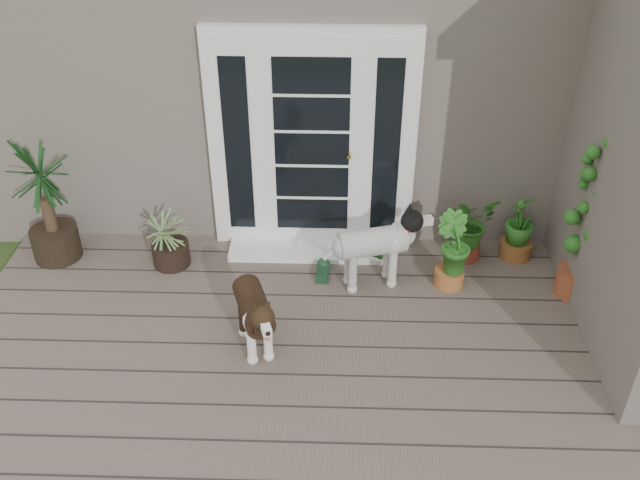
{
  "coord_description": "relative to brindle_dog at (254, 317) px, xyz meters",
  "views": [
    {
      "loc": [
        0.06,
        -3.18,
        4.04
      ],
      "look_at": [
        -0.1,
        1.75,
        0.7
      ],
      "focal_mm": 39.25,
      "sensor_mm": 36.0,
      "label": 1
    }
  ],
  "objects": [
    {
      "name": "spider_plant",
      "position": [
        -0.92,
        1.13,
        -0.0
      ],
      "size": [
        0.76,
        0.76,
        0.62
      ],
      "primitive_type": null,
      "rotation": [
        0.0,
        0.0,
        -0.39
      ],
      "color": "#8FAA69",
      "rests_on": "deck"
    },
    {
      "name": "herb_c",
      "position": [
        2.36,
        1.36,
        -0.05
      ],
      "size": [
        0.47,
        0.47,
        0.51
      ],
      "primitive_type": "imported",
      "rotation": [
        0.0,
        0.0,
        4.02
      ],
      "color": "#1D5919",
      "rests_on": "deck"
    },
    {
      "name": "door_step",
      "position": [
        0.4,
        1.36,
        -0.29
      ],
      "size": [
        1.6,
        0.4,
        0.05
      ],
      "primitive_type": "cube",
      "color": "white",
      "rests_on": "deck"
    },
    {
      "name": "clog_right",
      "position": [
        1.1,
        1.33,
        -0.26
      ],
      "size": [
        0.32,
        0.37,
        0.1
      ],
      "primitive_type": null,
      "rotation": [
        0.0,
        0.0,
        -0.59
      ],
      "color": "black",
      "rests_on": "deck"
    },
    {
      "name": "sapling",
      "position": [
        2.77,
        0.79,
        0.6
      ],
      "size": [
        0.65,
        0.65,
        1.82
      ],
      "primitive_type": null,
      "rotation": [
        0.0,
        0.0,
        -0.25
      ],
      "color": "#22651D",
      "rests_on": "deck"
    },
    {
      "name": "deck",
      "position": [
        0.6,
        -0.64,
        -0.37
      ],
      "size": [
        6.2,
        4.6,
        0.12
      ],
      "primitive_type": "cube",
      "color": "#6B5B4C",
      "rests_on": "ground"
    },
    {
      "name": "door_unit",
      "position": [
        0.4,
        1.56,
        0.76
      ],
      "size": [
        1.9,
        0.14,
        2.15
      ],
      "primitive_type": "cube",
      "color": "white",
      "rests_on": "deck"
    },
    {
      "name": "herb_a",
      "position": [
        1.89,
        1.31,
        -0.02
      ],
      "size": [
        0.63,
        0.63,
        0.57
      ],
      "primitive_type": "imported",
      "rotation": [
        0.0,
        0.0,
        0.64
      ],
      "color": "#185117",
      "rests_on": "deck"
    },
    {
      "name": "house_main",
      "position": [
        0.6,
        3.61,
        1.12
      ],
      "size": [
        7.4,
        4.0,
        3.1
      ],
      "primitive_type": "cube",
      "color": "#665E54",
      "rests_on": "ground"
    },
    {
      "name": "clog_left",
      "position": [
        0.52,
        0.99,
        -0.26
      ],
      "size": [
        0.16,
        0.33,
        0.1
      ],
      "primitive_type": null,
      "rotation": [
        0.0,
        0.0,
        -0.05
      ],
      "color": "#15361F",
      "rests_on": "deck"
    },
    {
      "name": "white_dog",
      "position": [
        0.95,
        0.87,
        0.03
      ],
      "size": [
        0.87,
        0.55,
        0.67
      ],
      "primitive_type": null,
      "rotation": [
        0.0,
        0.0,
        -1.3
      ],
      "color": "white",
      "rests_on": "deck"
    },
    {
      "name": "yucca",
      "position": [
        -2.04,
        1.21,
        0.3
      ],
      "size": [
        1.04,
        1.04,
        1.22
      ],
      "primitive_type": null,
      "rotation": [
        0.0,
        0.0,
        -0.27
      ],
      "color": "black",
      "rests_on": "deck"
    },
    {
      "name": "brindle_dog",
      "position": [
        0.0,
        0.0,
        0.0
      ],
      "size": [
        0.54,
        0.81,
        0.62
      ],
      "primitive_type": null,
      "rotation": [
        0.0,
        0.0,
        3.47
      ],
      "color": "#321F12",
      "rests_on": "deck"
    },
    {
      "name": "herb_b",
      "position": [
        1.67,
        0.89,
        -0.05
      ],
      "size": [
        0.5,
        0.5,
        0.53
      ],
      "primitive_type": "imported",
      "rotation": [
        0.0,
        0.0,
        2.45
      ],
      "color": "#154C1A",
      "rests_on": "deck"
    }
  ]
}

